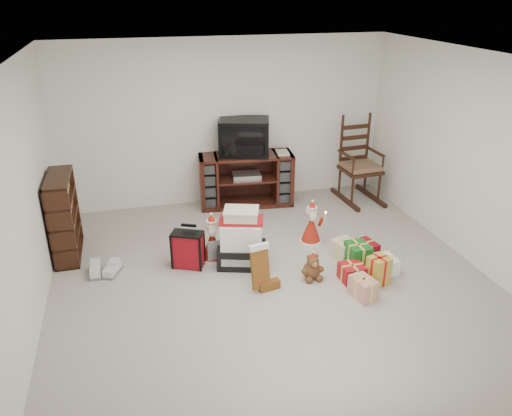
{
  "coord_description": "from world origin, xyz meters",
  "views": [
    {
      "loc": [
        -1.45,
        -4.79,
        3.16
      ],
      "look_at": [
        -0.03,
        0.6,
        0.66
      ],
      "focal_mm": 35.0,
      "sensor_mm": 36.0,
      "label": 1
    }
  ],
  "objects_px": {
    "gift_pile": "(242,241)",
    "sneaker_pair": "(104,270)",
    "tv_stand": "(246,180)",
    "red_suitcase": "(188,250)",
    "bookshelf": "(64,218)",
    "gift_cluster": "(363,263)",
    "rocking_chair": "(358,170)",
    "crt_television": "(244,137)",
    "teddy_bear": "(312,268)",
    "mrs_claus_figurine": "(212,243)",
    "santa_figurine": "(311,227)"
  },
  "relations": [
    {
      "from": "bookshelf",
      "to": "rocking_chair",
      "type": "distance_m",
      "value": 4.41
    },
    {
      "from": "bookshelf",
      "to": "santa_figurine",
      "type": "bearing_deg",
      "value": -9.18
    },
    {
      "from": "bookshelf",
      "to": "gift_cluster",
      "type": "relative_size",
      "value": 0.94
    },
    {
      "from": "red_suitcase",
      "to": "sneaker_pair",
      "type": "bearing_deg",
      "value": -160.29
    },
    {
      "from": "rocking_chair",
      "to": "crt_television",
      "type": "distance_m",
      "value": 1.91
    },
    {
      "from": "tv_stand",
      "to": "gift_pile",
      "type": "distance_m",
      "value": 1.86
    },
    {
      "from": "gift_pile",
      "to": "mrs_claus_figurine",
      "type": "height_order",
      "value": "gift_pile"
    },
    {
      "from": "red_suitcase",
      "to": "crt_television",
      "type": "relative_size",
      "value": 0.64
    },
    {
      "from": "red_suitcase",
      "to": "sneaker_pair",
      "type": "relative_size",
      "value": 1.41
    },
    {
      "from": "bookshelf",
      "to": "rocking_chair",
      "type": "xyz_separation_m",
      "value": [
        4.35,
        0.76,
        -0.03
      ]
    },
    {
      "from": "rocking_chair",
      "to": "mrs_claus_figurine",
      "type": "bearing_deg",
      "value": -155.87
    },
    {
      "from": "bookshelf",
      "to": "mrs_claus_figurine",
      "type": "bearing_deg",
      "value": -19.4
    },
    {
      "from": "sneaker_pair",
      "to": "crt_television",
      "type": "distance_m",
      "value": 2.86
    },
    {
      "from": "rocking_chair",
      "to": "red_suitcase",
      "type": "height_order",
      "value": "rocking_chair"
    },
    {
      "from": "sneaker_pair",
      "to": "gift_cluster",
      "type": "height_order",
      "value": "gift_cluster"
    },
    {
      "from": "gift_pile",
      "to": "gift_cluster",
      "type": "height_order",
      "value": "gift_pile"
    },
    {
      "from": "red_suitcase",
      "to": "teddy_bear",
      "type": "distance_m",
      "value": 1.5
    },
    {
      "from": "rocking_chair",
      "to": "gift_pile",
      "type": "xyz_separation_m",
      "value": [
        -2.27,
        -1.57,
        -0.16
      ]
    },
    {
      "from": "gift_pile",
      "to": "teddy_bear",
      "type": "xyz_separation_m",
      "value": [
        0.72,
        -0.53,
        -0.18
      ]
    },
    {
      "from": "bookshelf",
      "to": "red_suitcase",
      "type": "relative_size",
      "value": 1.95
    },
    {
      "from": "mrs_claus_figurine",
      "to": "crt_television",
      "type": "distance_m",
      "value": 1.99
    },
    {
      "from": "tv_stand",
      "to": "gift_cluster",
      "type": "height_order",
      "value": "tv_stand"
    },
    {
      "from": "gift_pile",
      "to": "crt_television",
      "type": "relative_size",
      "value": 0.85
    },
    {
      "from": "mrs_claus_figurine",
      "to": "sneaker_pair",
      "type": "height_order",
      "value": "mrs_claus_figurine"
    },
    {
      "from": "bookshelf",
      "to": "crt_television",
      "type": "bearing_deg",
      "value": 21.49
    },
    {
      "from": "teddy_bear",
      "to": "gift_cluster",
      "type": "xyz_separation_m",
      "value": [
        0.64,
        -0.03,
        -0.01
      ]
    },
    {
      "from": "tv_stand",
      "to": "red_suitcase",
      "type": "height_order",
      "value": "tv_stand"
    },
    {
      "from": "tv_stand",
      "to": "mrs_claus_figurine",
      "type": "xyz_separation_m",
      "value": [
        -0.82,
        -1.6,
        -0.17
      ]
    },
    {
      "from": "tv_stand",
      "to": "gift_cluster",
      "type": "relative_size",
      "value": 1.31
    },
    {
      "from": "bookshelf",
      "to": "teddy_bear",
      "type": "xyz_separation_m",
      "value": [
        2.79,
        -1.34,
        -0.37
      ]
    },
    {
      "from": "gift_pile",
      "to": "santa_figurine",
      "type": "height_order",
      "value": "gift_pile"
    },
    {
      "from": "rocking_chair",
      "to": "gift_cluster",
      "type": "bearing_deg",
      "value": -116.98
    },
    {
      "from": "crt_television",
      "to": "bookshelf",
      "type": "bearing_deg",
      "value": -142.61
    },
    {
      "from": "rocking_chair",
      "to": "teddy_bear",
      "type": "xyz_separation_m",
      "value": [
        -1.55,
        -2.1,
        -0.34
      ]
    },
    {
      "from": "rocking_chair",
      "to": "crt_television",
      "type": "height_order",
      "value": "rocking_chair"
    },
    {
      "from": "gift_pile",
      "to": "sneaker_pair",
      "type": "xyz_separation_m",
      "value": [
        -1.64,
        0.19,
        -0.26
      ]
    },
    {
      "from": "red_suitcase",
      "to": "santa_figurine",
      "type": "relative_size",
      "value": 0.89
    },
    {
      "from": "bookshelf",
      "to": "gift_cluster",
      "type": "xyz_separation_m",
      "value": [
        3.43,
        -1.37,
        -0.38
      ]
    },
    {
      "from": "bookshelf",
      "to": "red_suitcase",
      "type": "distance_m",
      "value": 1.62
    },
    {
      "from": "sneaker_pair",
      "to": "gift_cluster",
      "type": "relative_size",
      "value": 0.34
    },
    {
      "from": "crt_television",
      "to": "rocking_chair",
      "type": "bearing_deg",
      "value": 8.18
    },
    {
      "from": "tv_stand",
      "to": "red_suitcase",
      "type": "distance_m",
      "value": 2.04
    },
    {
      "from": "teddy_bear",
      "to": "mrs_claus_figurine",
      "type": "distance_m",
      "value": 1.28
    },
    {
      "from": "sneaker_pair",
      "to": "crt_television",
      "type": "relative_size",
      "value": 0.45
    },
    {
      "from": "red_suitcase",
      "to": "mrs_claus_figurine",
      "type": "height_order",
      "value": "mrs_claus_figurine"
    },
    {
      "from": "mrs_claus_figurine",
      "to": "teddy_bear",
      "type": "bearing_deg",
      "value": -34.79
    },
    {
      "from": "red_suitcase",
      "to": "crt_television",
      "type": "height_order",
      "value": "crt_television"
    },
    {
      "from": "rocking_chair",
      "to": "gift_pile",
      "type": "bearing_deg",
      "value": -149.06
    },
    {
      "from": "bookshelf",
      "to": "gift_cluster",
      "type": "distance_m",
      "value": 3.71
    },
    {
      "from": "red_suitcase",
      "to": "mrs_claus_figurine",
      "type": "xyz_separation_m",
      "value": [
        0.31,
        0.09,
        0.01
      ]
    }
  ]
}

